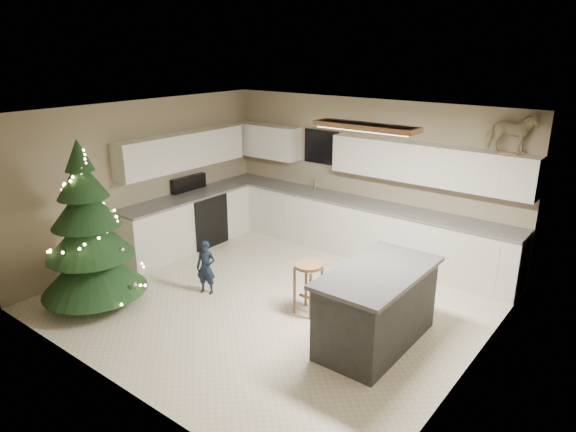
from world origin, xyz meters
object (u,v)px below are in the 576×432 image
object	(u,v)px
christmas_tree	(89,240)
bar_stool	(308,276)
toddler	(206,268)
rocking_horse	(511,133)
island	(377,307)

from	to	relation	value
christmas_tree	bar_stool	bearing A→B (deg)	33.12
toddler	rocking_horse	size ratio (longest dim) A/B	1.14
christmas_tree	island	bearing A→B (deg)	23.09
island	christmas_tree	world-z (taller)	christmas_tree
island	rocking_horse	distance (m)	3.09
island	bar_stool	size ratio (longest dim) A/B	2.42
island	toddler	size ratio (longest dim) A/B	2.15
bar_stool	rocking_horse	bearing A→B (deg)	53.92
toddler	rocking_horse	world-z (taller)	rocking_horse
christmas_tree	toddler	distance (m)	1.62
christmas_tree	rocking_horse	bearing A→B (deg)	43.40
bar_stool	rocking_horse	xyz separation A→B (m)	(1.69, 2.32, 1.76)
rocking_horse	island	bearing A→B (deg)	149.96
island	bar_stool	distance (m)	1.07
island	christmas_tree	size ratio (longest dim) A/B	0.74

